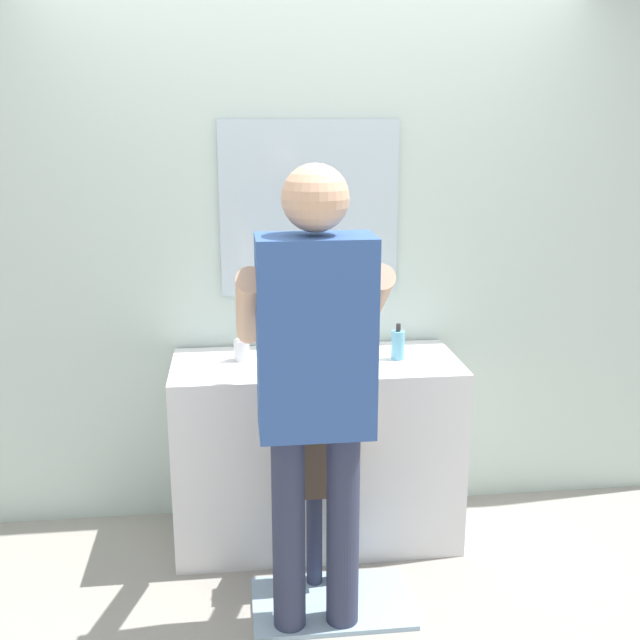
{
  "coord_description": "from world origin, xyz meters",
  "views": [
    {
      "loc": [
        -0.36,
        -2.91,
        1.92
      ],
      "look_at": [
        0.0,
        0.15,
        1.1
      ],
      "focal_mm": 42.55,
      "sensor_mm": 36.0,
      "label": 1
    }
  ],
  "objects_px": {
    "soap_bottle": "(398,345)",
    "child_toddler": "(327,461)",
    "toothbrush_cup": "(242,349)",
    "adult_parent": "(315,365)"
  },
  "relations": [
    {
      "from": "soap_bottle",
      "to": "adult_parent",
      "type": "height_order",
      "value": "adult_parent"
    },
    {
      "from": "toothbrush_cup",
      "to": "child_toddler",
      "type": "distance_m",
      "value": 0.66
    },
    {
      "from": "toothbrush_cup",
      "to": "adult_parent",
      "type": "distance_m",
      "value": 0.76
    },
    {
      "from": "soap_bottle",
      "to": "child_toddler",
      "type": "distance_m",
      "value": 0.65
    },
    {
      "from": "adult_parent",
      "to": "toothbrush_cup",
      "type": "bearing_deg",
      "value": 109.7
    },
    {
      "from": "child_toddler",
      "to": "adult_parent",
      "type": "bearing_deg",
      "value": -106.81
    },
    {
      "from": "soap_bottle",
      "to": "child_toddler",
      "type": "relative_size",
      "value": 0.17
    },
    {
      "from": "child_toddler",
      "to": "toothbrush_cup",
      "type": "bearing_deg",
      "value": 126.15
    },
    {
      "from": "soap_bottle",
      "to": "toothbrush_cup",
      "type": "bearing_deg",
      "value": 175.04
    },
    {
      "from": "soap_bottle",
      "to": "adult_parent",
      "type": "distance_m",
      "value": 0.79
    }
  ]
}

